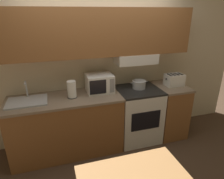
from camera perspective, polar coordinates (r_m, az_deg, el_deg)
ground_plane at (r=3.78m, az=-3.38°, el=-12.11°), size 16.00×16.00×0.00m
wall_back at (r=3.14m, az=-3.41°, el=11.09°), size 5.23×0.38×2.55m
lower_counter_main at (r=3.19m, az=-12.72°, el=-9.85°), size 1.65×0.67×0.91m
lower_counter_right_stub at (r=3.71m, az=15.73°, el=-5.48°), size 0.50×0.67×0.91m
stove_range at (r=3.44m, az=7.21°, el=-6.98°), size 0.69×0.65×0.91m
cooking_pot at (r=3.28m, az=7.71°, el=1.55°), size 0.31×0.23×0.13m
microwave at (r=3.11m, az=-3.64°, el=1.91°), size 0.40×0.37×0.27m
toaster at (r=3.52m, az=17.32°, el=2.68°), size 0.31×0.21×0.19m
sink_basin at (r=3.00m, az=-23.12°, el=-3.06°), size 0.54×0.39×0.27m
paper_towel_roll at (r=2.94m, az=-11.43°, el=0.03°), size 0.15×0.15×0.25m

